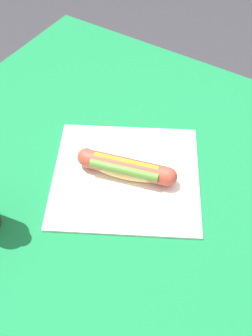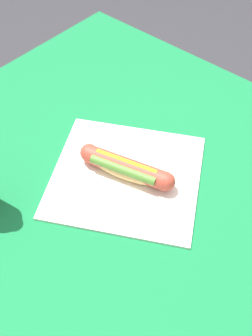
% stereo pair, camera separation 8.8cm
% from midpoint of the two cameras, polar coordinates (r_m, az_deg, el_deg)
% --- Properties ---
extents(ground_plane, '(6.00, 6.00, 0.00)m').
position_cam_midpoint_polar(ground_plane, '(1.52, -0.76, -20.07)').
color(ground_plane, '#2D2D33').
rests_on(ground_plane, ground).
extents(dining_table, '(1.13, 0.99, 0.73)m').
position_cam_midpoint_polar(dining_table, '(0.97, -1.14, -7.71)').
color(dining_table, brown).
rests_on(dining_table, ground).
extents(paper_wrapper, '(0.42, 0.41, 0.01)m').
position_cam_midpoint_polar(paper_wrapper, '(0.90, -2.79, -1.28)').
color(paper_wrapper, white).
rests_on(paper_wrapper, dining_table).
extents(hot_dog, '(0.22, 0.09, 0.05)m').
position_cam_midpoint_polar(hot_dog, '(0.87, -2.88, -0.15)').
color(hot_dog, tan).
rests_on(hot_dog, paper_wrapper).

